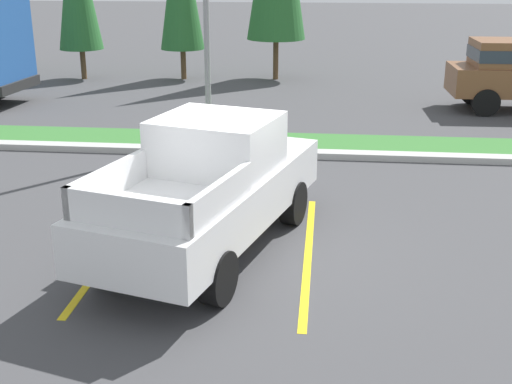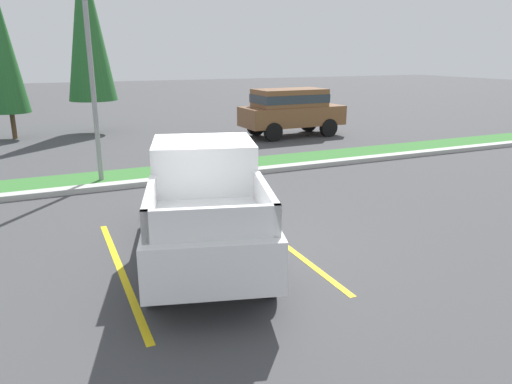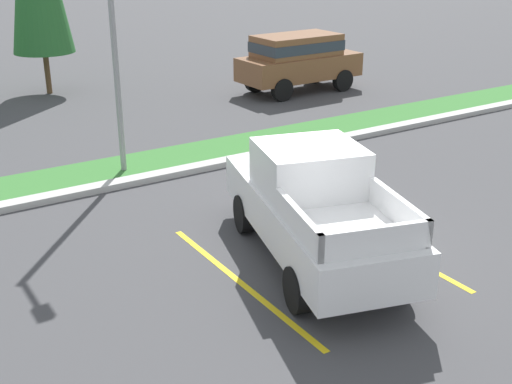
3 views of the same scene
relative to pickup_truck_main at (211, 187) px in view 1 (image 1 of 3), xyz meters
The scene contains 6 objects.
ground_plane 1.15m from the pickup_truck_main, 46.41° to the left, with size 120.00×120.00×0.00m, color #424244.
parking_line_near 1.88m from the pickup_truck_main, behind, with size 0.12×4.80×0.01m, color yellow.
parking_line_far 1.85m from the pickup_truck_main, ahead, with size 0.12×4.80×0.01m, color yellow.
curb_strip 5.46m from the pickup_truck_main, 86.32° to the left, with size 56.00×0.40×0.15m, color #B2B2AD.
grass_median 6.55m from the pickup_truck_main, 86.94° to the left, with size 56.00×1.80×0.06m, color #387533.
pickup_truck_main is the anchor object (origin of this frame).
Camera 1 is at (1.39, -10.13, 4.44)m, focal length 47.26 mm.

